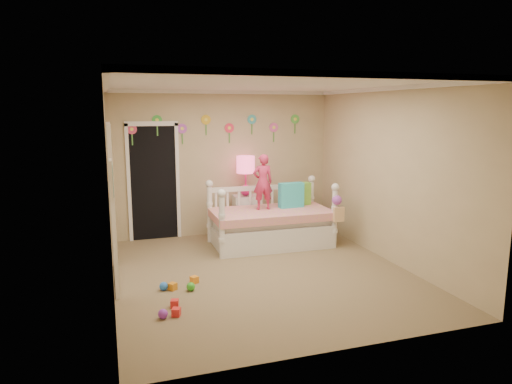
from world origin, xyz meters
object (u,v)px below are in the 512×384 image
object	(u,v)px
nightstand	(246,215)
table_lamp	(246,169)
child	(263,182)
daybed	(271,213)

from	to	relation	value
nightstand	table_lamp	distance (m)	0.84
child	daybed	bearing A→B (deg)	148.98
daybed	nightstand	size ratio (longest dim) A/B	2.73
daybed	child	size ratio (longest dim) A/B	2.15
nightstand	table_lamp	world-z (taller)	table_lamp
child	table_lamp	distance (m)	0.67
child	nightstand	xyz separation A→B (m)	(-0.11, 0.64, -0.71)
daybed	nightstand	xyz separation A→B (m)	(-0.22, 0.72, -0.18)
daybed	table_lamp	distance (m)	1.01
table_lamp	daybed	bearing A→B (deg)	-72.78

